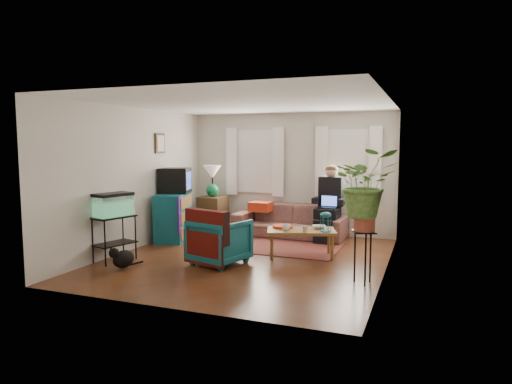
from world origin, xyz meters
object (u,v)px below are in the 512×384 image
at_px(side_table, 213,214).
at_px(coffee_table, 301,243).
at_px(aquarium_stand, 114,239).
at_px(sofa, 290,215).
at_px(armchair, 220,239).
at_px(dresser, 173,217).
at_px(plant_stand, 364,257).

bearing_deg(side_table, coffee_table, -32.47).
distance_m(aquarium_stand, coffee_table, 3.13).
relative_size(sofa, coffee_table, 2.01).
bearing_deg(armchair, dresser, -22.51).
bearing_deg(sofa, plant_stand, -53.00).
height_order(aquarium_stand, plant_stand, aquarium_stand).
bearing_deg(aquarium_stand, dresser, 105.78).
xyz_separation_m(side_table, coffee_table, (2.46, -1.56, -0.15)).
bearing_deg(aquarium_stand, armchair, 32.21).
bearing_deg(side_table, aquarium_stand, -96.77).
relative_size(armchair, plant_stand, 1.09).
distance_m(side_table, coffee_table, 2.92).
height_order(side_table, dresser, dresser).
distance_m(dresser, armchair, 2.15).
bearing_deg(sofa, coffee_table, -64.49).
distance_m(aquarium_stand, plant_stand, 4.02).
distance_m(dresser, aquarium_stand, 1.84).
bearing_deg(coffee_table, armchair, -159.64).
height_order(aquarium_stand, armchair, armchair).
height_order(sofa, armchair, sofa).
relative_size(side_table, plant_stand, 1.04).
height_order(sofa, plant_stand, sofa).
distance_m(sofa, aquarium_stand, 3.66).
relative_size(dresser, aquarium_stand, 1.40).
relative_size(sofa, plant_stand, 3.11).
distance_m(armchair, coffee_table, 1.44).
bearing_deg(dresser, plant_stand, -38.16).
bearing_deg(armchair, coffee_table, -124.98).
distance_m(sofa, dresser, 2.41).
relative_size(sofa, dresser, 2.20).
bearing_deg(aquarium_stand, coffee_table, 42.35).
bearing_deg(side_table, plant_stand, -36.58).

